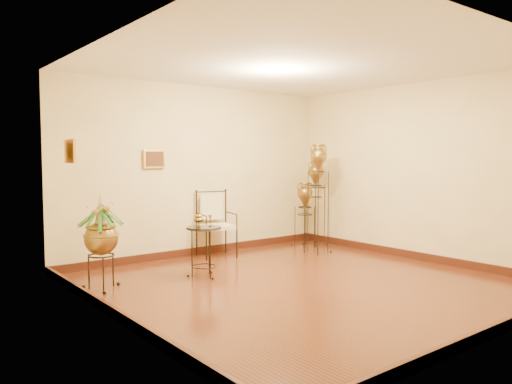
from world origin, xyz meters
TOP-DOWN VIEW (x-y plane):
  - ground at (0.00, 0.00)m, footprint 5.00×5.00m
  - room_shell at (-0.01, 0.01)m, footprint 5.02×5.02m
  - amphora_tall at (1.66, 1.38)m, footprint 0.48×0.48m
  - amphora_mid at (2.15, 1.94)m, footprint 0.41×0.41m
  - amphora_short at (1.92, 1.98)m, footprint 0.46×0.46m
  - planter_urn at (-2.15, 1.32)m, footprint 0.70×0.70m
  - armchair at (0.09, 2.15)m, footprint 0.71×0.68m
  - side_table at (-0.81, 1.10)m, footprint 0.47×0.47m

SIDE VIEW (x-z plane):
  - ground at x=0.00m, z-range 0.00..0.00m
  - side_table at x=-0.81m, z-range -0.07..0.79m
  - armchair at x=0.09m, z-range 0.00..1.07m
  - amphora_short at x=1.92m, z-range 0.00..1.19m
  - planter_urn at x=-2.15m, z-range 0.07..1.29m
  - amphora_mid at x=2.15m, z-range 0.01..1.58m
  - amphora_tall at x=1.66m, z-range 0.02..1.89m
  - room_shell at x=-0.01m, z-range 0.33..3.14m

